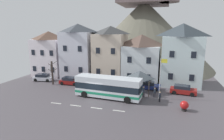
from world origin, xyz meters
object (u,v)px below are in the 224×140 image
Objects in this scene: townhouse_02 at (111,53)px; townhouse_04 at (181,55)px; parked_car_01 at (70,81)px; harbour_buoy at (184,105)px; pedestrian_01 at (143,91)px; bare_tree_00 at (52,72)px; townhouse_01 at (79,51)px; hilltop_castle at (144,31)px; pedestrian_02 at (160,96)px; bus_shelter at (140,75)px; parked_car_03 at (183,90)px; parked_car_02 at (43,77)px; pedestrian_00 at (155,92)px; townhouse_00 at (50,54)px; transit_bus at (108,87)px; flagpole at (161,75)px; public_bench at (138,86)px; parked_car_00 at (148,85)px; townhouse_03 at (141,59)px.

townhouse_04 is at bearing -2.51° from townhouse_02.
parked_car_01 is 2.96× the size of harbour_buoy.
bare_tree_00 is (-17.08, 2.09, 1.37)m from pedestrian_01.
hilltop_castle is (11.41, 16.33, 3.95)m from townhouse_01.
pedestrian_02 is at bearing -29.90° from townhouse_01.
bus_shelter reaches higher than parked_car_03.
parked_car_03 reaches higher than parked_car_02.
parked_car_01 is at bearing 169.65° from pedestrian_00.
townhouse_04 is 20.95m from parked_car_01.
townhouse_00 is 19.74m from transit_bus.
pedestrian_02 is 2.99m from flagpole.
flagpole reaches higher than public_bench.
townhouse_01 is at bearing 31.18° from parked_car_02.
townhouse_00 is 13.77m from townhouse_02.
townhouse_01 is at bearing 149.18° from harbour_buoy.
parked_car_03 is (19.87, 0.13, 0.01)m from parked_car_01.
parked_car_00 is (8.19, -4.98, -4.73)m from townhouse_02.
bare_tree_00 is (3.33, -1.71, 1.61)m from parked_car_02.
bare_tree_00 reaches higher than transit_bus.
parked_car_02 is at bearing 174.54° from bus_shelter.
townhouse_00 is at bearing -138.22° from hilltop_castle.
parked_car_02 is at bearing 167.11° from pedestrian_02.
townhouse_00 is 7.45× the size of harbour_buoy.
parked_car_00 is at bearing 109.14° from pedestrian_00.
parked_car_01 is 12.70m from public_bench.
transit_bus is at bearing -17.93° from bare_tree_00.
pedestrian_00 is (1.37, -3.95, 0.29)m from parked_car_00.
parked_car_01 is (-6.10, -6.08, -4.71)m from townhouse_02.
hilltop_castle is at bearing 41.78° from townhouse_00.
bus_shelter is 0.60× the size of flagpole.
townhouse_00 reaches higher than parked_car_00.
pedestrian_01 is (20.41, -3.80, 0.24)m from parked_car_02.
flagpole is (-0.06, 1.28, 2.71)m from pedestrian_02.
townhouse_00 reaches higher than harbour_buoy.
townhouse_00 reaches higher than bare_tree_00.
hilltop_castle is 8.34× the size of bare_tree_00.
townhouse_03 is at bearing 100.74° from pedestrian_01.
townhouse_03 is 11.45m from pedestrian_02.
hilltop_castle is at bearing 95.92° from townhouse_03.
hilltop_castle is 23.88m from bus_shelter.
public_bench is at bearing -86.55° from townhouse_03.
flagpole is at bearing 92.80° from pedestrian_02.
transit_bus is at bearing -29.00° from parked_car_01.
parked_car_03 is 5.59m from flagpole.
parked_car_00 is at bearing -10.99° from townhouse_00.
parked_car_00 reaches higher than public_bench.
pedestrian_01 is at bearing -79.26° from townhouse_03.
parked_car_01 is 3.59m from bare_tree_00.
parked_car_02 is 0.67× the size of flagpole.
hilltop_castle reaches higher than pedestrian_02.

